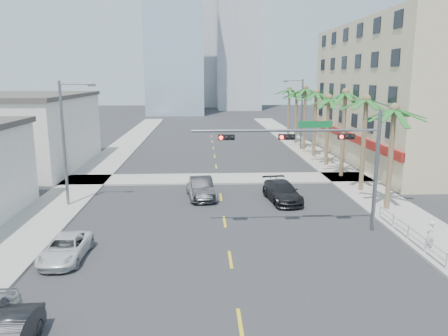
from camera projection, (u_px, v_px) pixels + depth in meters
name	position (u px, v px, depth m)	size (l,w,h in m)	color
ground	(236.00, 298.00, 18.64)	(260.00, 260.00, 0.00)	#262628
sidewalk_right	(354.00, 182.00, 38.74)	(4.00, 120.00, 0.15)	gray
sidewalk_left	(80.00, 186.00, 37.60)	(4.00, 120.00, 0.15)	gray
sidewalk_cross	(218.00, 179.00, 40.13)	(80.00, 4.00, 0.15)	gray
building_right	(417.00, 93.00, 47.47)	(15.25, 28.00, 15.00)	#CCB58F
building_left_far	(24.00, 134.00, 44.35)	(11.00, 18.00, 7.20)	beige
tower_far_left	(174.00, 15.00, 106.21)	(14.00, 14.00, 48.00)	#99B2C6
tower_far_right	(239.00, 0.00, 120.46)	(12.00, 12.00, 60.00)	#ADADB2
tower_far_center	(197.00, 39.00, 136.40)	(16.00, 16.00, 42.00)	#ADADB2
traffic_signal_mast	(324.00, 150.00, 25.65)	(11.12, 0.54, 7.20)	slate
palm_tree_0	(394.00, 110.00, 29.47)	(4.80, 4.80, 7.80)	brown
palm_tree_1	(366.00, 100.00, 34.48)	(4.80, 4.80, 8.16)	brown
palm_tree_2	(346.00, 94.00, 39.49)	(4.80, 4.80, 8.52)	brown
palm_tree_3	(329.00, 99.00, 44.72)	(4.80, 4.80, 7.80)	brown
palm_tree_4	(316.00, 93.00, 49.73)	(4.80, 4.80, 8.16)	brown
palm_tree_5	(306.00, 89.00, 54.74)	(4.80, 4.80, 8.52)	brown
palm_tree_6	(297.00, 93.00, 59.97)	(4.80, 4.80, 7.80)	brown
palm_tree_7	(289.00, 89.00, 64.98)	(4.80, 4.80, 8.16)	brown
streetlight_left	(66.00, 138.00, 30.77)	(2.55, 0.25, 9.00)	slate
streetlight_right	(300.00, 111.00, 55.27)	(2.55, 0.25, 9.00)	slate
guardrail	(408.00, 231.00, 24.85)	(0.08, 8.08, 1.00)	silver
car_parked_far	(66.00, 248.00, 22.48)	(1.97, 4.27, 1.19)	silver
car_lane_left	(202.00, 188.00, 34.00)	(1.66, 4.76, 1.57)	black
car_lane_center	(202.00, 191.00, 33.79)	(2.06, 4.46, 1.24)	#BBBABF
car_lane_right	(282.00, 192.00, 32.99)	(2.10, 5.16, 1.50)	black
pedestrian	(430.00, 235.00, 23.51)	(0.56, 0.37, 1.55)	silver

